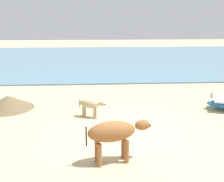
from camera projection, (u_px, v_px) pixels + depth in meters
ground at (131, 134)px, 8.17m from camera, size 80.00×80.00×0.00m
sea_water at (107, 58)px, 23.99m from camera, size 60.00×20.00×0.08m
cow_adult_brown at (114, 133)px, 6.37m from camera, size 1.62×0.70×1.06m
calf_near_dun at (90, 104)px, 9.44m from camera, size 0.99×0.59×0.66m
debris_pile_1 at (8, 102)px, 10.45m from camera, size 2.73×2.73×0.52m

